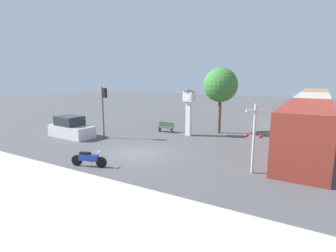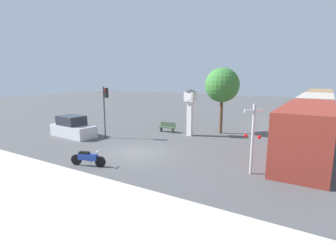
# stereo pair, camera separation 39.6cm
# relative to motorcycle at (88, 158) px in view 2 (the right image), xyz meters

# --- Properties ---
(ground_plane) EXTENTS (120.00, 120.00, 0.00)m
(ground_plane) POSITION_rel_motorcycle_xyz_m (0.76, 3.57, -0.46)
(ground_plane) COLOR #4C4C4F
(sidewalk_strip) EXTENTS (36.00, 6.00, 0.10)m
(sidewalk_strip) POSITION_rel_motorcycle_xyz_m (0.76, -4.00, -0.41)
(sidewalk_strip) COLOR #BCB7A8
(sidewalk_strip) RESTS_ON ground_plane
(motorcycle) EXTENTS (2.11, 0.81, 0.96)m
(motorcycle) POSITION_rel_motorcycle_xyz_m (0.00, 0.00, 0.00)
(motorcycle) COLOR black
(motorcycle) RESTS_ON ground_plane
(clock_tower) EXTENTS (0.99, 0.99, 4.05)m
(clock_tower) POSITION_rel_motorcycle_xyz_m (1.40, 10.29, 2.23)
(clock_tower) COLOR white
(clock_tower) RESTS_ON ground_plane
(freight_train) EXTENTS (2.80, 31.29, 3.40)m
(freight_train) POSITION_rel_motorcycle_xyz_m (10.59, 18.93, 1.24)
(freight_train) COLOR maroon
(freight_train) RESTS_ON ground_plane
(traffic_light) EXTENTS (0.50, 0.35, 4.31)m
(traffic_light) POSITION_rel_motorcycle_xyz_m (-4.18, 5.76, 2.50)
(traffic_light) COLOR #47474C
(traffic_light) RESTS_ON ground_plane
(railroad_crossing_signal) EXTENTS (0.90, 0.82, 3.74)m
(railroad_crossing_signal) POSITION_rel_motorcycle_xyz_m (8.35, 3.69, 1.58)
(railroad_crossing_signal) COLOR #B7B7BC
(railroad_crossing_signal) RESTS_ON ground_plane
(street_tree) EXTENTS (3.06, 3.06, 5.92)m
(street_tree) POSITION_rel_motorcycle_xyz_m (3.36, 12.65, 3.90)
(street_tree) COLOR brown
(street_tree) RESTS_ON ground_plane
(bench) EXTENTS (1.60, 0.44, 0.92)m
(bench) POSITION_rel_motorcycle_xyz_m (-1.08, 10.54, 0.03)
(bench) COLOR #384C38
(bench) RESTS_ON ground_plane
(parked_car) EXTENTS (4.31, 2.08, 1.80)m
(parked_car) POSITION_rel_motorcycle_xyz_m (-7.13, 4.73, 0.29)
(parked_car) COLOR silver
(parked_car) RESTS_ON ground_plane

